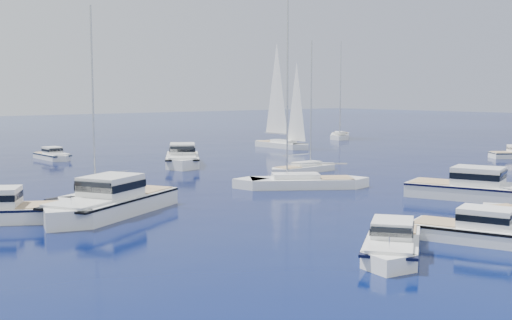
% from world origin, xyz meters
% --- Properties ---
extents(ground, '(400.00, 400.00, 0.00)m').
position_xyz_m(ground, '(0.00, 0.00, 0.00)').
color(ground, '#081A53').
rests_on(ground, ground).
extents(motor_cruiser_near, '(5.57, 9.51, 2.39)m').
position_xyz_m(motor_cruiser_near, '(-1.37, 0.52, 0.00)').
color(motor_cruiser_near, white).
rests_on(motor_cruiser_near, ground).
extents(motor_cruiser_right, '(7.30, 12.37, 3.11)m').
position_xyz_m(motor_cruiser_right, '(10.87, 8.35, 0.00)').
color(motor_cruiser_right, silver).
rests_on(motor_cruiser_right, ground).
extents(motor_cruiser_left, '(8.48, 7.05, 2.24)m').
position_xyz_m(motor_cruiser_left, '(-7.46, 2.18, 0.00)').
color(motor_cruiser_left, white).
rests_on(motor_cruiser_left, ground).
extents(motor_cruiser_centre, '(12.87, 9.06, 3.28)m').
position_xyz_m(motor_cruiser_centre, '(-13.24, 20.67, 0.00)').
color(motor_cruiser_centre, silver).
rests_on(motor_cruiser_centre, ground).
extents(motor_cruiser_distant, '(9.39, 11.66, 3.05)m').
position_xyz_m(motor_cruiser_distant, '(6.28, 41.58, 0.00)').
color(motor_cruiser_distant, silver).
rests_on(motor_cruiser_distant, ground).
extents(motor_cruiser_horizon, '(2.34, 7.36, 1.92)m').
position_xyz_m(motor_cruiser_horizon, '(-2.18, 56.56, 0.00)').
color(motor_cruiser_horizon, silver).
rests_on(motor_cruiser_horizon, ground).
extents(sailboat_mid_r, '(11.73, 9.55, 17.82)m').
position_xyz_m(sailboat_mid_r, '(4.81, 21.34, 0.00)').
color(sailboat_mid_r, white).
rests_on(sailboat_mid_r, ground).
extents(sailboat_mid_l, '(10.13, 6.66, 14.68)m').
position_xyz_m(sailboat_mid_l, '(-10.79, 26.29, 0.00)').
color(sailboat_mid_l, silver).
rests_on(sailboat_mid_l, ground).
extents(sailboat_centre, '(9.29, 2.61, 13.58)m').
position_xyz_m(sailboat_centre, '(12.44, 28.85, 0.00)').
color(sailboat_centre, white).
rests_on(sailboat_centre, ground).
extents(sailboat_sails_r, '(3.15, 11.72, 17.19)m').
position_xyz_m(sailboat_sails_r, '(29.61, 51.27, 0.00)').
color(sailboat_sails_r, silver).
rests_on(sailboat_sails_r, ground).
extents(sailboat_sails_far, '(10.80, 9.94, 17.15)m').
position_xyz_m(sailboat_sails_far, '(50.00, 58.63, 0.00)').
color(sailboat_sails_far, white).
rests_on(sailboat_sails_far, ground).
extents(tender_yellow, '(3.88, 4.59, 0.95)m').
position_xyz_m(tender_yellow, '(12.34, 12.88, 0.00)').
color(tender_yellow, yellow).
rests_on(tender_yellow, ground).
extents(tender_grey_far, '(3.91, 2.87, 0.95)m').
position_xyz_m(tender_grey_far, '(-13.32, 26.66, 0.00)').
color(tender_grey_far, black).
rests_on(tender_grey_far, ground).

